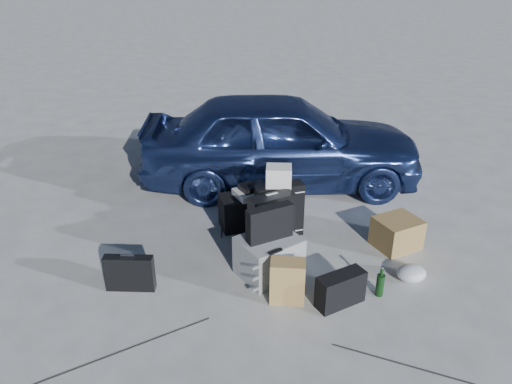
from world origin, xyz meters
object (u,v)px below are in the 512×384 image
suitcase_left (271,223)px  suitcase_right (279,210)px  briefcase (130,273)px  car (281,140)px  cardboard_box (397,233)px  pelican_case (269,256)px  duffel_bag (254,210)px  green_bottle (380,282)px

suitcase_left → suitcase_right: (0.15, 0.24, -0.00)m
briefcase → suitcase_left: suitcase_left is taller
suitcase_left → briefcase: bearing=179.7°
car → cardboard_box: car is taller
briefcase → pelican_case: bearing=12.6°
briefcase → duffel_bag: duffel_bag is taller
duffel_bag → green_bottle: (0.82, -1.47, -0.04)m
car → duffel_bag: size_ratio=4.73×
green_bottle → briefcase: bearing=165.2°
suitcase_right → car: bearing=69.8°
duffel_bag → cardboard_box: bearing=-33.8°
briefcase → green_bottle: size_ratio=1.52×
car → duffel_bag: car is taller
pelican_case → green_bottle: size_ratio=1.84×
car → suitcase_right: bearing=175.3°
pelican_case → suitcase_left: bearing=50.8°
suitcase_left → green_bottle: suitcase_left is taller
cardboard_box → green_bottle: bearing=-125.8°
pelican_case → suitcase_right: suitcase_right is taller
suitcase_right → suitcase_left: bearing=-125.7°
duffel_bag → suitcase_right: bearing=-56.0°
suitcase_right → duffel_bag: (-0.22, 0.27, -0.11)m
cardboard_box → pelican_case: bearing=-172.5°
suitcase_right → cardboard_box: suitcase_right is taller
pelican_case → suitcase_left: 0.46m
cardboard_box → green_bottle: size_ratio=1.45×
pelican_case → cardboard_box: 1.41m
car → pelican_case: size_ratio=6.53×
briefcase → suitcase_right: bearing=36.6°
cardboard_box → briefcase: bearing=-177.0°
car → pelican_case: bearing=172.9°
pelican_case → suitcase_right: size_ratio=0.90×
duffel_bag → car: bearing=55.9°
suitcase_right → green_bottle: bearing=-67.7°
briefcase → cardboard_box: size_ratio=1.05×
suitcase_left → green_bottle: (0.75, -0.95, -0.16)m
car → briefcase: car is taller
suitcase_right → duffel_bag: bearing=123.6°
duffel_bag → green_bottle: duffel_bag is taller
car → suitcase_right: car is taller
pelican_case → cardboard_box: pelican_case is taller
briefcase → suitcase_left: (1.40, 0.38, 0.13)m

